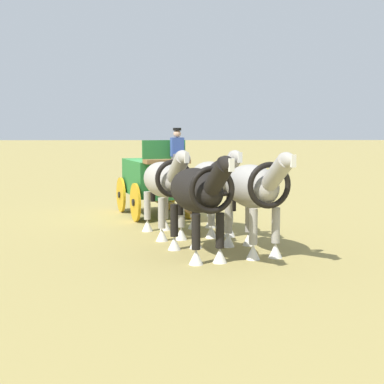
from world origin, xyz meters
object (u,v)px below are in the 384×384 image
Objects in this scene: draft_horse_rear_off at (165,182)px; draft_horse_lead_near at (254,189)px; draft_horse_lead_off at (198,193)px; show_wagon at (155,179)px; draft_horse_rear_near at (213,181)px.

draft_horse_lead_near reaches higher than draft_horse_rear_off.
draft_horse_lead_off is (0.38, -1.24, -0.04)m from draft_horse_lead_near.
draft_horse_rear_off is at bearing -136.29° from draft_horse_lead_near.
show_wagon is 3.58m from draft_horse_rear_off.
draft_horse_rear_off is at bearing -72.91° from draft_horse_rear_near.
show_wagon reaches higher than draft_horse_rear_near.
draft_horse_lead_near is (5.65, 2.41, 0.25)m from show_wagon.
show_wagon reaches higher than draft_horse_lead_near.
draft_horse_rear_near is at bearing 107.09° from draft_horse_rear_off.
show_wagon is 6.14m from draft_horse_lead_near.
draft_horse_lead_off is (2.86, -0.48, 0.01)m from draft_horse_rear_near.
draft_horse_lead_near reaches higher than draft_horse_lead_off.
draft_horse_rear_near is (3.17, 1.65, 0.20)m from show_wagon.
draft_horse_lead_near is at bearing 107.13° from draft_horse_lead_off.
draft_horse_lead_off reaches higher than draft_horse_rear_near.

